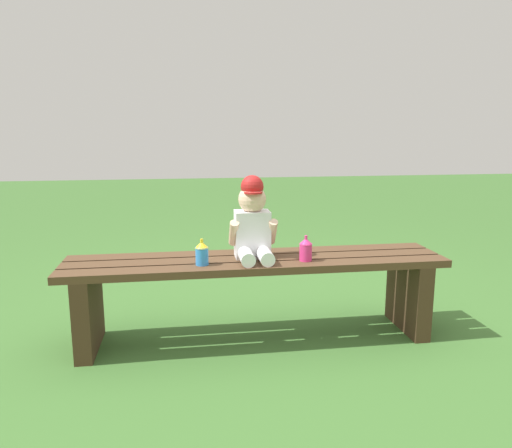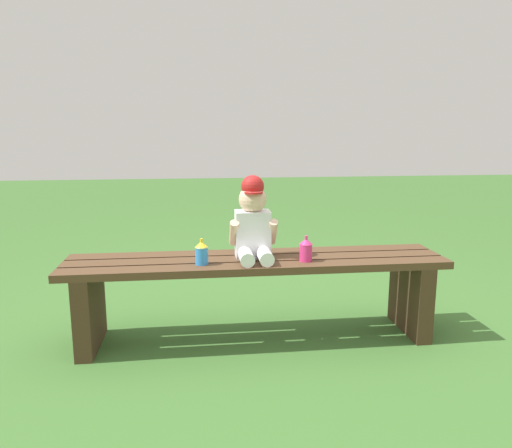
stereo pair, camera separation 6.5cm
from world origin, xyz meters
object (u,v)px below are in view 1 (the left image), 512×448
sippy_cup_left (202,253)px  sippy_cup_right (306,249)px  park_bench (256,282)px  child_figure (253,222)px

sippy_cup_left → sippy_cup_right: same height
park_bench → sippy_cup_right: 0.30m
park_bench → child_figure: bearing=150.0°
child_figure → sippy_cup_right: (0.24, -0.09, -0.12)m
park_bench → sippy_cup_left: size_ratio=14.97×
sippy_cup_left → sippy_cup_right: (0.50, 0.00, 0.00)m
park_bench → sippy_cup_left: bearing=-162.4°
park_bench → sippy_cup_left: sippy_cup_left is taller
sippy_cup_left → child_figure: bearing=20.2°
sippy_cup_left → sippy_cup_right: size_ratio=1.00×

